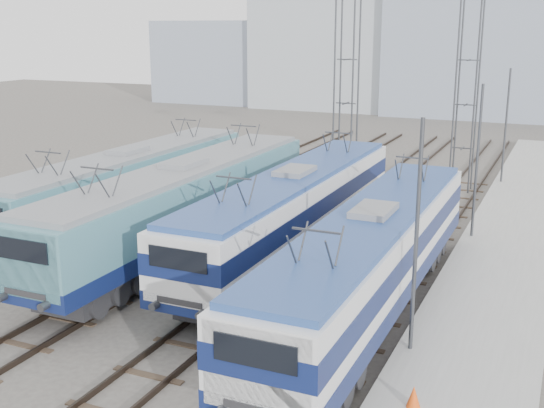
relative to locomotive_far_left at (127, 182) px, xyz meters
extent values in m
plane|color=#514C47|center=(6.75, -9.73, -2.20)|extent=(160.00, 160.00, 0.00)
cube|color=#9E9E99|center=(16.95, -1.73, -2.05)|extent=(4.00, 70.00, 0.30)
cube|color=#101C4D|center=(0.00, 0.22, -0.84)|extent=(2.79, 17.62, 0.59)
cube|color=teal|center=(0.00, 0.22, 0.33)|extent=(2.74, 17.62, 1.76)
cube|color=gray|center=(0.00, 0.22, 1.31)|extent=(2.52, 16.91, 0.20)
cube|color=#262628|center=(0.00, -5.66, -1.58)|extent=(2.06, 3.52, 0.66)
cube|color=#262628|center=(0.00, 6.09, -1.58)|extent=(2.06, 3.52, 0.66)
cube|color=#101C4D|center=(4.50, -2.17, -0.79)|extent=(2.93, 18.51, 0.62)
cube|color=teal|center=(4.50, -2.17, 0.45)|extent=(2.88, 18.51, 1.85)
cube|color=teal|center=(4.50, -11.07, 0.26)|extent=(2.65, 0.72, 2.10)
cube|color=gray|center=(4.50, -2.17, 1.48)|extent=(2.65, 17.77, 0.21)
cube|color=#262628|center=(4.50, -8.34, -1.56)|extent=(2.16, 3.70, 0.69)
cube|color=#262628|center=(4.50, 4.00, -1.56)|extent=(2.16, 3.70, 0.69)
cube|color=#101C4D|center=(9.00, -1.10, -0.83)|extent=(2.82, 17.78, 0.59)
cube|color=silver|center=(9.00, -1.10, 0.35)|extent=(2.77, 17.78, 1.78)
cube|color=#101C4D|center=(9.00, -1.10, 0.30)|extent=(2.81, 17.80, 0.69)
cube|color=silver|center=(9.00, -9.64, 0.17)|extent=(2.54, 0.69, 2.02)
cube|color=navy|center=(9.00, -1.10, 1.34)|extent=(2.54, 17.07, 0.20)
cube|color=#262628|center=(9.00, -7.02, -1.57)|extent=(2.07, 3.56, 0.67)
cube|color=#262628|center=(9.00, 4.83, -1.57)|extent=(2.07, 3.56, 0.67)
cube|color=#101C4D|center=(13.50, -5.50, -0.85)|extent=(2.78, 17.55, 0.58)
cube|color=silver|center=(13.50, -5.50, 0.32)|extent=(2.73, 17.55, 1.75)
cube|color=#101C4D|center=(13.50, -5.50, 0.27)|extent=(2.77, 17.57, 0.68)
cube|color=silver|center=(13.50, -13.93, 0.14)|extent=(2.51, 0.68, 1.99)
cube|color=navy|center=(13.50, -5.50, 1.30)|extent=(2.51, 16.85, 0.19)
cube|color=#262628|center=(13.50, -11.35, -1.58)|extent=(2.05, 3.51, 0.66)
cube|color=#262628|center=(13.50, 0.35, -1.58)|extent=(2.05, 3.51, 0.66)
cylinder|color=#3F4247|center=(6.20, 11.72, 3.80)|extent=(0.10, 0.10, 12.00)
cylinder|color=#3F4247|center=(7.30, 11.72, 3.80)|extent=(0.10, 0.10, 12.00)
cylinder|color=#3F4247|center=(6.20, 12.82, 3.80)|extent=(0.10, 0.10, 12.00)
cylinder|color=#3F4247|center=(7.30, 12.82, 3.80)|extent=(0.10, 0.10, 12.00)
cylinder|color=#3F4247|center=(12.70, 13.72, 3.80)|extent=(0.10, 0.10, 12.00)
cylinder|color=#3F4247|center=(13.80, 13.72, 3.80)|extent=(0.10, 0.10, 12.00)
cylinder|color=#3F4247|center=(12.70, 14.82, 3.80)|extent=(0.10, 0.10, 12.00)
cylinder|color=#3F4247|center=(13.80, 14.82, 3.80)|extent=(0.10, 0.10, 12.00)
cylinder|color=#3F4247|center=(15.35, -7.73, 1.30)|extent=(0.12, 0.12, 7.00)
cylinder|color=#3F4247|center=(15.35, 4.27, 1.30)|extent=(0.12, 0.12, 7.00)
cylinder|color=#3F4247|center=(15.35, 16.27, 1.30)|extent=(0.12, 0.12, 7.00)
cone|color=#FF5513|center=(16.13, -10.84, -1.61)|extent=(0.35, 0.35, 0.57)
cube|color=#A5AFB7|center=(-7.25, 52.27, 4.80)|extent=(18.00, 12.00, 14.00)
cube|color=#8D99AD|center=(10.75, 52.27, 6.80)|extent=(22.00, 14.00, 18.00)
cube|color=#8D99AD|center=(-23.25, 52.27, 2.80)|extent=(14.00, 10.00, 10.00)
camera|label=1|loc=(19.03, -25.84, 7.14)|focal=45.00mm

